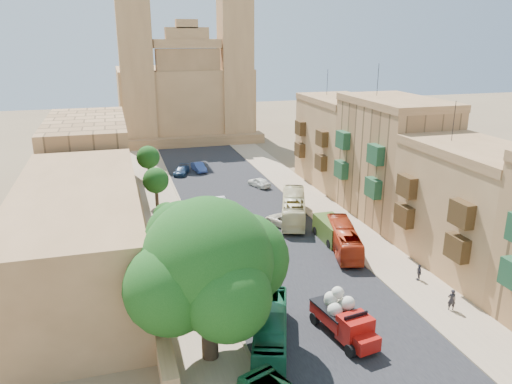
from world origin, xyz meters
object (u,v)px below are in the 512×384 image
pedestrian_a (452,300)px  ficus_tree (209,267)px  red_truck (344,317)px  street_tree_c (156,181)px  bus_red_east (344,239)px  bus_cream_east (294,208)px  street_tree_b (167,216)px  car_blue_a (271,253)px  car_blue_b (199,167)px  church (184,91)px  car_white_a (220,203)px  olive_pickup (332,230)px  car_white_b (259,182)px  car_cream (284,220)px  bus_green_north (271,330)px  street_tree_a (183,257)px  street_tree_d (148,157)px  car_dkblue (182,170)px  pedestrian_c (419,272)px

pedestrian_a → ficus_tree: bearing=20.7°
red_truck → street_tree_c: bearing=107.3°
bus_red_east → bus_cream_east: bearing=-64.0°
street_tree_b → car_blue_a: size_ratio=1.33×
street_tree_c → pedestrian_a: bearing=-57.9°
car_blue_b → church: bearing=78.1°
car_white_a → olive_pickup: bearing=-52.6°
street_tree_c → car_white_b: bearing=16.7°
street_tree_c → car_blue_a: bearing=-64.2°
olive_pickup → car_blue_b: olive_pickup is taller
car_cream → ficus_tree: bearing=36.2°
car_blue_a → car_white_a: 15.57m
red_truck → bus_cream_east: size_ratio=0.58×
bus_green_north → car_white_a: size_ratio=2.25×
church → car_blue_a: (-1.00, -61.20, -8.96)m
street_tree_a → olive_pickup: street_tree_a is taller
street_tree_a → street_tree_b: (0.00, 12.00, -0.81)m
ficus_tree → bus_red_east: (15.90, 13.20, -5.27)m
street_tree_d → car_dkblue: street_tree_d is taller
ficus_tree → bus_green_north: (4.09, -0.05, -5.28)m
car_cream → street_tree_b: bearing=-18.4°
street_tree_a → car_white_a: 22.37m
car_white_b → pedestrian_a: 36.11m
street_tree_a → red_truck: bearing=-39.5°
car_cream → car_dkblue: size_ratio=1.11×
street_tree_b → car_dkblue: (5.00, 25.89, -2.27)m
street_tree_b → pedestrian_a: bearing=-44.6°
bus_cream_east → pedestrian_a: (4.97, -22.03, -0.61)m
bus_green_north → car_dkblue: bus_green_north is taller
olive_pickup → car_blue_a: size_ratio=1.61×
bus_red_east → pedestrian_a: bearing=119.3°
ficus_tree → car_blue_b: 47.92m
bus_cream_east → car_dkblue: 25.18m
street_tree_d → bus_cream_east: street_tree_d is taller
church → bus_red_east: 62.29m
car_blue_a → car_white_b: size_ratio=0.84×
car_cream → car_white_b: (1.57, 15.24, -0.01)m
pedestrian_c → olive_pickup: bearing=-149.8°
street_tree_d → car_dkblue: size_ratio=1.17×
ficus_tree → street_tree_c: 32.16m
car_blue_b → car_dkblue: bearing=-166.2°
ficus_tree → street_tree_a: ficus_tree is taller
red_truck → car_blue_a: bearing=94.3°
bus_cream_east → car_white_a: bus_cream_east is taller
street_tree_d → olive_pickup: size_ratio=0.98×
bus_cream_east → church: bearing=-64.6°
pedestrian_a → street_tree_b: bearing=-25.8°
car_cream → car_white_a: bearing=-77.4°
bus_red_east → street_tree_d: bearing=-46.6°
red_truck → car_dkblue: 46.46m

